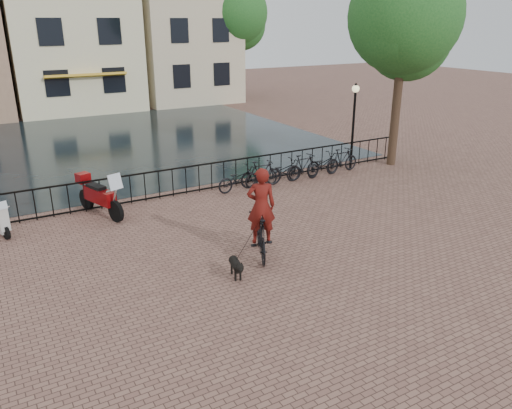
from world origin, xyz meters
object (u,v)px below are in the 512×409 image
lamp_post (354,112)px  motorcycle (99,191)px  dog (236,267)px  cyclist (261,218)px

lamp_post → motorcycle: 10.47m
lamp_post → dog: (-8.53, -5.95, -2.10)m
dog → motorcycle: bearing=120.3°
dog → cyclist: bearing=45.7°
cyclist → dog: cyclist is taller
cyclist → motorcycle: (-2.94, 5.05, -0.27)m
cyclist → dog: 1.56m
motorcycle → dog: bearing=-91.0°
lamp_post → cyclist: (-7.41, -5.22, -1.31)m
lamp_post → cyclist: bearing=-144.8°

